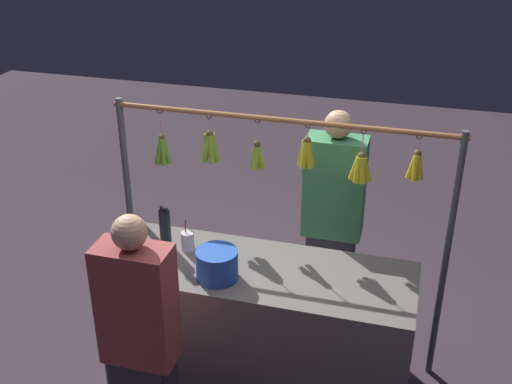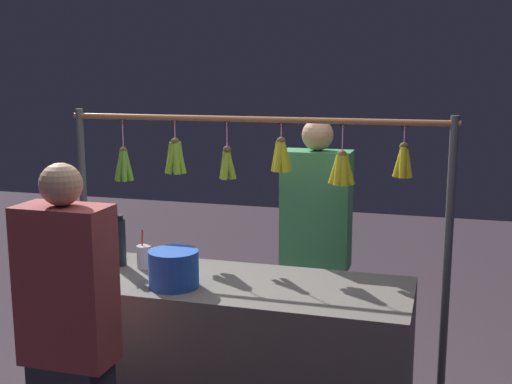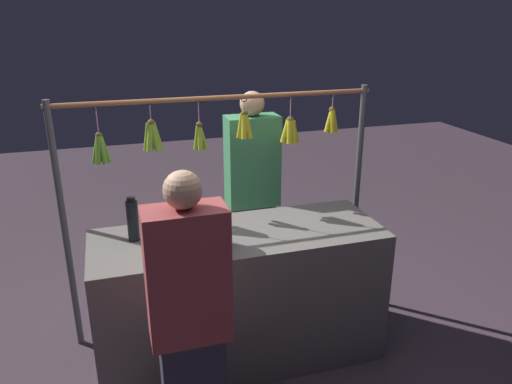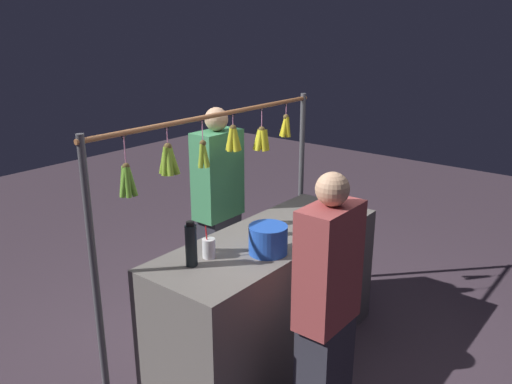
% 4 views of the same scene
% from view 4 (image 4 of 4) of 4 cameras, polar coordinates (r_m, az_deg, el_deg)
% --- Properties ---
extents(ground_plane, '(12.00, 12.00, 0.00)m').
position_cam_4_polar(ground_plane, '(3.94, 1.31, -17.18)').
color(ground_plane, '#43343F').
extents(market_counter, '(1.82, 0.66, 0.91)m').
position_cam_4_polar(market_counter, '(3.70, 1.36, -11.40)').
color(market_counter, '#66605B').
rests_on(market_counter, ground).
extents(display_rack, '(2.16, 0.13, 1.72)m').
position_cam_4_polar(display_rack, '(3.66, -4.18, 1.67)').
color(display_rack, '#4C4C51').
rests_on(display_rack, ground).
extents(water_bottle, '(0.07, 0.07, 0.27)m').
position_cam_4_polar(water_bottle, '(3.07, -7.10, -5.73)').
color(water_bottle, black).
rests_on(water_bottle, market_counter).
extents(blue_bucket, '(0.24, 0.24, 0.18)m').
position_cam_4_polar(blue_bucket, '(3.22, 1.32, -5.20)').
color(blue_bucket, blue).
rests_on(blue_bucket, market_counter).
extents(drink_cup, '(0.08, 0.08, 0.20)m').
position_cam_4_polar(drink_cup, '(3.19, -5.18, -6.10)').
color(drink_cup, silver).
rests_on(drink_cup, market_counter).
extents(vendor_person, '(0.40, 0.21, 1.67)m').
position_cam_4_polar(vendor_person, '(4.19, -4.11, -2.24)').
color(vendor_person, '#2D2D38').
rests_on(vendor_person, ground).
extents(customer_person, '(0.38, 0.20, 1.58)m').
position_cam_4_polar(customer_person, '(2.88, 7.69, -13.34)').
color(customer_person, '#2D2D38').
rests_on(customer_person, ground).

